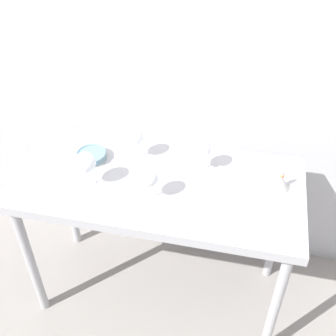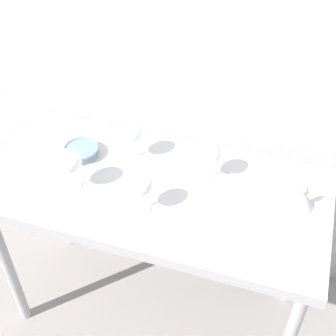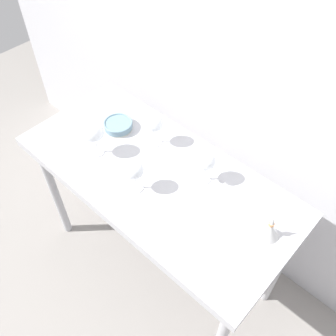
# 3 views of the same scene
# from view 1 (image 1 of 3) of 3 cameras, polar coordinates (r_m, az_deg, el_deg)

# --- Properties ---
(ground_plane) EXTENTS (6.00, 6.00, 0.00)m
(ground_plane) POSITION_cam_1_polar(r_m,az_deg,el_deg) (2.72, -1.15, -15.91)
(ground_plane) COLOR gray
(back_wall) EXTENTS (3.80, 0.04, 2.60)m
(back_wall) POSITION_cam_1_polar(r_m,az_deg,el_deg) (2.22, 1.41, 14.51)
(back_wall) COLOR #B5B5BA
(back_wall) RESTS_ON ground_plane
(steel_counter) EXTENTS (1.40, 0.65, 0.90)m
(steel_counter) POSITION_cam_1_polar(r_m,az_deg,el_deg) (2.11, -1.46, -3.83)
(steel_counter) COLOR #AAAAAF
(steel_counter) RESTS_ON ground_plane
(wine_glass_far_left) EXTENTS (0.09, 0.09, 0.18)m
(wine_glass_far_left) POSITION_cam_1_polar(r_m,az_deg,el_deg) (2.10, -4.53, 4.07)
(wine_glass_far_left) COLOR white
(wine_glass_far_left) RESTS_ON steel_counter
(wine_glass_far_right) EXTENTS (0.09, 0.09, 0.17)m
(wine_glass_far_right) POSITION_cam_1_polar(r_m,az_deg,el_deg) (2.03, 4.52, 2.37)
(wine_glass_far_right) COLOR white
(wine_glass_far_right) RESTS_ON steel_counter
(wine_glass_near_left) EXTENTS (0.10, 0.10, 0.19)m
(wine_glass_near_left) POSITION_cam_1_polar(r_m,az_deg,el_deg) (1.97, -11.06, 0.65)
(wine_glass_near_left) COLOR white
(wine_glass_near_left) RESTS_ON steel_counter
(wine_glass_near_center) EXTENTS (0.09, 0.09, 0.17)m
(wine_glass_near_center) POSITION_cam_1_polar(r_m,az_deg,el_deg) (1.87, -2.64, -1.36)
(wine_glass_near_center) COLOR white
(wine_glass_near_center) RESTS_ON steel_counter
(tasting_sheet_upper) EXTENTS (0.21, 0.22, 0.00)m
(tasting_sheet_upper) POSITION_cam_1_polar(r_m,az_deg,el_deg) (2.05, 8.59, -1.90)
(tasting_sheet_upper) COLOR white
(tasting_sheet_upper) RESTS_ON steel_counter
(tasting_bowl) EXTENTS (0.15, 0.15, 0.04)m
(tasting_bowl) POSITION_cam_1_polar(r_m,az_deg,el_deg) (2.19, -10.23, 1.68)
(tasting_bowl) COLOR beige
(tasting_bowl) RESTS_ON steel_counter
(decanter_funnel) EXTENTS (0.09, 0.09, 0.13)m
(decanter_funnel) POSITION_cam_1_polar(r_m,az_deg,el_deg) (2.04, 14.87, -1.81)
(decanter_funnel) COLOR beige
(decanter_funnel) RESTS_ON steel_counter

